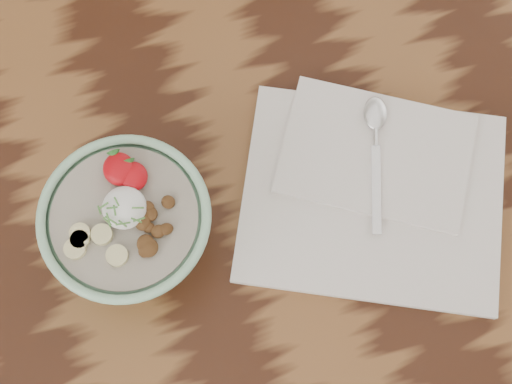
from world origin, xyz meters
TOP-DOWN VIEW (x-y plane):
  - table at (0.00, 0.00)cm, footprint 160.00×90.00cm
  - breakfast_bowl at (-5.00, -2.77)cm, footprint 17.45×17.45cm
  - napkin at (21.69, -6.47)cm, footprint 36.55×34.23cm
  - spoon at (24.19, -0.70)cm, footprint 7.81×15.80cm

SIDE VIEW (x-z plane):
  - table at x=0.00cm, z-range 28.20..103.20cm
  - napkin at x=21.69cm, z-range 74.86..76.64cm
  - spoon at x=24.19cm, z-range 76.71..77.57cm
  - breakfast_bowl at x=-5.00cm, z-range 75.13..86.66cm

